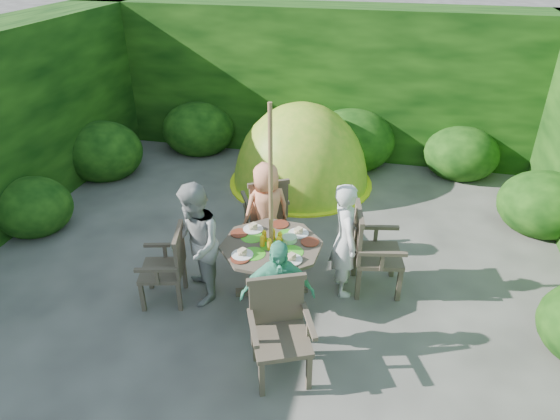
% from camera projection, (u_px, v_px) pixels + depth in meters
% --- Properties ---
extents(ground, '(60.00, 60.00, 0.00)m').
position_uv_depth(ground, '(269.00, 269.00, 6.02)').
color(ground, '#413F3A').
rests_on(ground, ground).
extents(hedge_enclosure, '(9.00, 9.00, 2.50)m').
position_uv_depth(hedge_enclosure, '(294.00, 133.00, 6.53)').
color(hedge_enclosure, black).
rests_on(hedge_enclosure, ground).
extents(patio_table, '(1.41, 1.41, 0.78)m').
position_uv_depth(patio_table, '(272.00, 252.00, 5.36)').
color(patio_table, '#3E3428').
rests_on(patio_table, ground).
extents(parasol_pole, '(0.06, 0.06, 2.20)m').
position_uv_depth(parasol_pole, '(271.00, 207.00, 5.09)').
color(parasol_pole, brown).
rests_on(parasol_pole, ground).
extents(garden_chair_right, '(0.61, 0.66, 0.96)m').
position_uv_depth(garden_chair_right, '(371.00, 249.00, 5.47)').
color(garden_chair_right, '#3E3428').
rests_on(garden_chair_right, ground).
extents(garden_chair_left, '(0.56, 0.60, 0.84)m').
position_uv_depth(garden_chair_left, '(168.00, 265.00, 5.32)').
color(garden_chair_left, '#3E3428').
rests_on(garden_chair_left, ground).
extents(garden_chair_back, '(0.69, 0.66, 0.89)m').
position_uv_depth(garden_chair_back, '(266.00, 208.00, 6.35)').
color(garden_chair_back, '#3E3428').
rests_on(garden_chair_back, ground).
extents(garden_chair_front, '(0.69, 0.65, 0.90)m').
position_uv_depth(garden_chair_front, '(280.00, 328.00, 4.44)').
color(garden_chair_front, '#3E3428').
rests_on(garden_chair_front, ground).
extents(child_right, '(0.47, 0.56, 1.33)m').
position_uv_depth(child_right, '(345.00, 240.00, 5.36)').
color(child_right, silver).
rests_on(child_right, ground).
extents(child_left, '(0.77, 0.83, 1.38)m').
position_uv_depth(child_left, '(195.00, 245.00, 5.23)').
color(child_left, '#A1A19C').
rests_on(child_left, ground).
extents(child_back, '(0.71, 0.67, 1.22)m').
position_uv_depth(child_back, '(267.00, 211.00, 6.02)').
color(child_back, '#FF9669').
rests_on(child_back, ground).
extents(child_front, '(0.76, 0.49, 1.20)m').
position_uv_depth(child_front, '(278.00, 296.00, 4.64)').
color(child_front, '#4FB890').
rests_on(child_front, ground).
extents(dome_tent, '(2.69, 2.69, 2.61)m').
position_uv_depth(dome_tent, '(301.00, 183.00, 8.06)').
color(dome_tent, '#74B222').
rests_on(dome_tent, ground).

